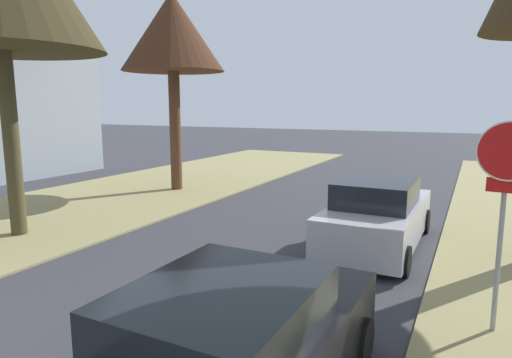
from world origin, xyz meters
TOP-DOWN VIEW (x-y plane):
  - stop_sign_far at (4.61, 8.30)m, footprint 0.81×0.38m
  - street_tree_left_mid_b at (-6.00, 15.12)m, footprint 3.78×3.78m
  - parked_sedan_silver at (2.30, 11.57)m, footprint 1.98×4.42m

SIDE VIEW (x-z plane):
  - parked_sedan_silver at x=2.30m, z-range -0.06..1.51m
  - stop_sign_far at x=4.61m, z-range 0.71..3.67m
  - street_tree_left_mid_b at x=-6.00m, z-range 2.19..9.42m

